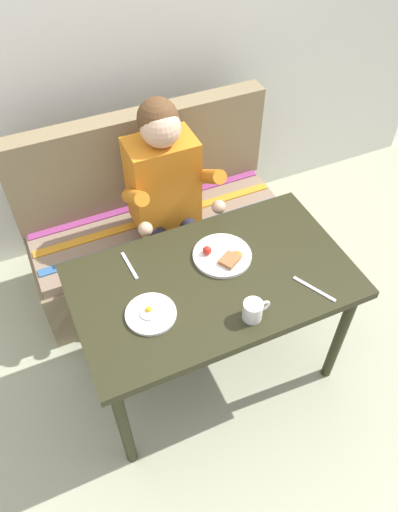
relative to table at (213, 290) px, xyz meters
The scene contains 10 objects.
ground_plane 0.65m from the table, ahead, with size 8.00×8.00×0.00m, color #A5A88A.
back_wall 1.43m from the table, 90.00° to the left, with size 4.40×0.10×2.60m, color silver.
table is the anchor object (origin of this frame).
couch 0.83m from the table, 90.00° to the left, with size 1.44×0.56×1.00m.
person 0.60m from the table, 87.39° to the left, with size 0.45×0.61×1.21m.
plate_breakfast 0.16m from the table, 46.08° to the left, with size 0.26×0.26×0.05m.
plate_eggs 0.33m from the table, 167.10° to the right, with size 0.21×0.21×0.04m.
coffee_mug 0.28m from the table, 76.95° to the right, with size 0.12×0.08×0.09m.
fork 0.38m from the table, 145.10° to the left, with size 0.01×0.17×0.01m, color silver.
knife 0.43m from the table, 32.27° to the right, with size 0.01×0.20×0.01m, color silver.
Camera 1 is at (-0.59, -1.18, 2.32)m, focal length 34.02 mm.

